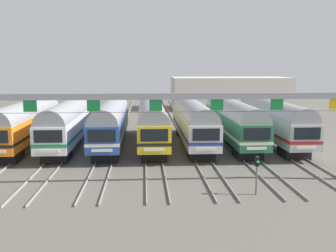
% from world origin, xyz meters
% --- Properties ---
extents(ground_plane, '(160.00, 160.00, 0.00)m').
position_xyz_m(ground_plane, '(0.00, 0.00, 0.00)').
color(ground_plane, '#5B564F').
extents(track_bed, '(27.31, 70.00, 0.15)m').
position_xyz_m(track_bed, '(0.00, 17.00, 0.07)').
color(track_bed, gray).
rests_on(track_bed, ground).
extents(commuter_train_orange, '(2.88, 18.06, 5.05)m').
position_xyz_m(commuter_train_orange, '(-12.90, -0.00, 2.69)').
color(commuter_train_orange, orange).
rests_on(commuter_train_orange, ground).
extents(commuter_train_white, '(2.88, 18.06, 5.05)m').
position_xyz_m(commuter_train_white, '(-8.60, -0.00, 2.69)').
color(commuter_train_white, white).
rests_on(commuter_train_white, ground).
extents(commuter_train_blue, '(2.88, 18.06, 5.05)m').
position_xyz_m(commuter_train_blue, '(-4.30, -0.00, 2.69)').
color(commuter_train_blue, '#284C9E').
rests_on(commuter_train_blue, ground).
extents(commuter_train_yellow, '(2.88, 18.06, 5.05)m').
position_xyz_m(commuter_train_yellow, '(0.00, -0.00, 2.69)').
color(commuter_train_yellow, gold).
rests_on(commuter_train_yellow, ground).
extents(commuter_train_silver, '(2.88, 18.06, 5.05)m').
position_xyz_m(commuter_train_silver, '(4.30, -0.00, 2.69)').
color(commuter_train_silver, silver).
rests_on(commuter_train_silver, ground).
extents(commuter_train_green, '(2.88, 18.06, 5.05)m').
position_xyz_m(commuter_train_green, '(8.60, -0.00, 2.69)').
color(commuter_train_green, '#236B42').
rests_on(commuter_train_green, ground).
extents(commuter_train_stainless, '(2.88, 18.06, 5.05)m').
position_xyz_m(commuter_train_stainless, '(12.90, -0.00, 2.69)').
color(commuter_train_stainless, '#B2B5BA').
rests_on(commuter_train_stainless, ground).
extents(catenary_gantry, '(31.04, 0.44, 6.97)m').
position_xyz_m(catenary_gantry, '(0.00, -13.50, 5.45)').
color(catenary_gantry, gray).
rests_on(catenary_gantry, ground).
extents(yard_signal_mast, '(0.28, 0.35, 2.59)m').
position_xyz_m(yard_signal_mast, '(6.45, -16.42, 1.81)').
color(yard_signal_mast, '#59595E').
rests_on(yard_signal_mast, ground).
extents(maintenance_building, '(22.28, 10.00, 6.09)m').
position_xyz_m(maintenance_building, '(15.90, 34.67, 3.04)').
color(maintenance_building, beige).
rests_on(maintenance_building, ground).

